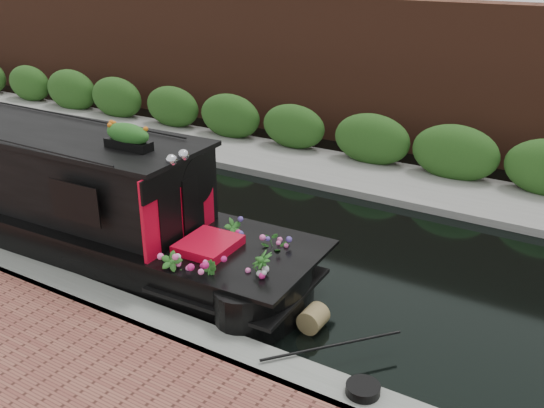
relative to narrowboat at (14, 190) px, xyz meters
The scene contains 8 objects.
ground 4.97m from the narrowboat, 24.43° to the left, with size 80.00×80.00×0.00m, color black.
near_bank_coping 4.71m from the narrowboat, 16.00° to the right, with size 40.00×0.60×0.50m, color gray.
far_bank_path 7.70m from the narrowboat, 54.41° to the left, with size 40.00×2.40×0.34m, color gray.
far_hedge 8.44m from the narrowboat, 57.98° to the left, with size 40.00×1.10×2.80m, color #26511B.
far_brick_wall 10.28m from the narrowboat, 64.22° to the left, with size 40.00×1.00×8.00m, color #4F291B.
narrowboat is the anchor object (origin of this frame).
rope_fender 6.67m from the narrowboat, ahead, with size 0.37×0.37×0.39m, color olive.
coiled_mooring_rope 8.05m from the narrowboat, ahead, with size 0.42×0.42×0.12m, color black.
Camera 1 is at (5.60, -8.79, 5.22)m, focal length 40.00 mm.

